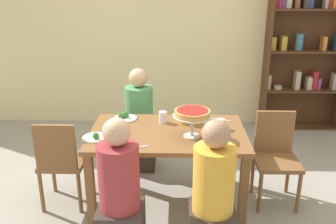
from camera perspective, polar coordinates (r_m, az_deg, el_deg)
ground_plane at (r=3.70m, az=-0.04°, el=-13.63°), size 12.00×12.00×0.00m
rear_partition at (r=5.32m, az=0.54°, el=12.95°), size 8.00×0.12×2.80m
dining_table at (r=3.39m, az=-0.04°, el=-4.55°), size 1.41×0.89×0.74m
bookshelf at (r=5.47m, az=20.57°, el=9.33°), size 1.10×0.30×2.21m
diner_near_left at (r=2.83m, az=-7.38°, el=-13.54°), size 0.34×0.34×1.15m
diner_near_right at (r=2.79m, az=6.90°, el=-13.98°), size 0.34×0.34×1.15m
diner_far_left at (r=4.12m, az=-4.39°, el=-2.25°), size 0.34×0.34×1.15m
chair_head_east at (r=3.66m, az=16.22°, el=-6.13°), size 0.40×0.40×0.87m
chair_head_west at (r=3.54m, az=-16.16°, el=-7.05°), size 0.40×0.40×0.87m
deep_dish_pizza_stand at (r=3.17m, az=3.76°, el=-0.41°), size 0.34×0.34×0.25m
salad_plate_near_diner at (r=3.66m, az=-6.70°, el=-0.73°), size 0.23×0.23×0.07m
salad_plate_far_diner at (r=3.25m, az=-11.10°, el=-3.77°), size 0.22×0.22×0.07m
beer_glass_amber_tall at (r=3.50m, az=2.34°, el=-0.59°), size 0.07×0.07×0.16m
beer_glass_amber_short at (r=3.50m, az=4.57°, el=-0.56°), size 0.07×0.07×0.16m
water_glass_clear_near at (r=3.42m, az=8.09°, el=-1.84°), size 0.07×0.07×0.10m
water_glass_clear_far at (r=3.53m, az=-0.80°, el=-0.80°), size 0.08×0.08×0.11m
cutlery_fork_near at (r=3.05m, az=-4.57°, el=-5.41°), size 0.17×0.08×0.00m
cutlery_knife_near at (r=3.08m, az=-8.13°, el=-5.27°), size 0.18×0.07×0.00m
cutlery_fork_far at (r=3.68m, az=4.83°, el=-0.84°), size 0.18×0.07×0.00m
cutlery_knife_far at (r=3.65m, az=8.21°, el=-1.19°), size 0.17×0.08×0.00m
cutlery_spare_fork at (r=3.07m, az=7.95°, el=-5.34°), size 0.17×0.08×0.00m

